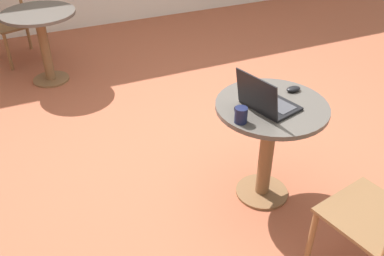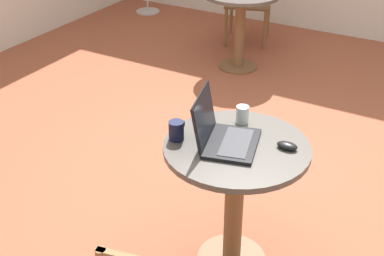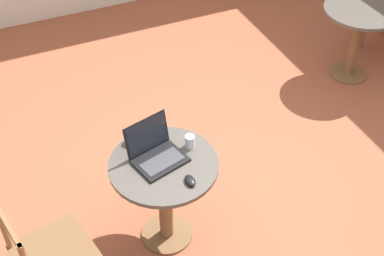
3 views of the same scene
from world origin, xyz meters
TOP-DOWN VIEW (x-y plane):
  - ground_plane at (0.00, 0.00)m, footprint 16.00×16.00m
  - cafe_table_near at (-0.59, -0.20)m, footprint 0.71×0.71m
  - cafe_table_mid at (1.80, 0.90)m, footprint 0.71×0.71m
  - chair_near_left at (-1.42, -0.37)m, footprint 0.54×0.54m
  - laptop at (-0.61, -0.14)m, footprint 0.38×0.35m
  - mouse at (-0.50, -0.42)m, footprint 0.06×0.10m
  - mug at (-0.68, 0.08)m, footprint 0.11×0.07m
  - drinking_glass at (-0.37, -0.13)m, footprint 0.07×0.07m

SIDE VIEW (x-z plane):
  - ground_plane at x=0.00m, z-range 0.00..0.00m
  - chair_near_left at x=-1.42m, z-range -0.01..0.89m
  - cafe_table_near at x=-0.59m, z-range 0.18..0.91m
  - cafe_table_mid at x=1.80m, z-range 0.18..0.91m
  - mouse at x=-0.50m, z-range 0.73..0.76m
  - drinking_glass at x=-0.37m, z-range 0.73..0.82m
  - mug at x=-0.68m, z-range 0.73..0.83m
  - laptop at x=-0.61m, z-range 0.66..0.91m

